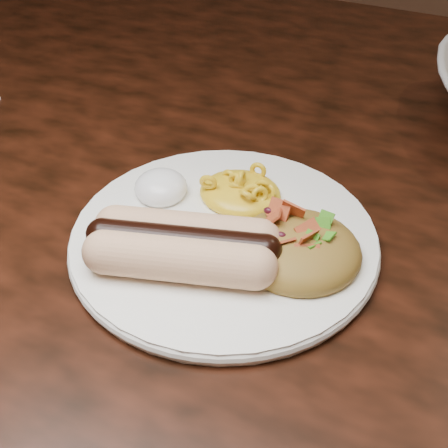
% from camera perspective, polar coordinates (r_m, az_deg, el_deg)
% --- Properties ---
extents(table, '(1.60, 0.90, 0.75)m').
position_cam_1_polar(table, '(0.75, -1.26, 2.45)').
color(table, '#3A160B').
rests_on(table, floor).
extents(plate, '(0.26, 0.26, 0.01)m').
position_cam_1_polar(plate, '(0.54, 0.00, -1.39)').
color(plate, white).
rests_on(plate, table).
extents(hotdog, '(0.13, 0.10, 0.04)m').
position_cam_1_polar(hotdog, '(0.49, -3.78, -1.94)').
color(hotdog, '#F9C499').
rests_on(hotdog, plate).
extents(mac_and_cheese, '(0.08, 0.08, 0.03)m').
position_cam_1_polar(mac_and_cheese, '(0.56, 1.50, 3.69)').
color(mac_and_cheese, yellow).
rests_on(mac_and_cheese, plate).
extents(sour_cream, '(0.06, 0.06, 0.03)m').
position_cam_1_polar(sour_cream, '(0.57, -5.84, 3.89)').
color(sour_cream, white).
rests_on(sour_cream, plate).
extents(taco_salad, '(0.11, 0.10, 0.05)m').
position_cam_1_polar(taco_salad, '(0.50, 6.81, -1.46)').
color(taco_salad, '#AD5320').
rests_on(taco_salad, plate).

